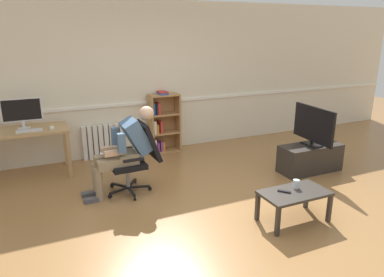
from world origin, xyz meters
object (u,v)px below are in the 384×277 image
object	(u,v)px
person_seated	(125,148)
spare_remote	(284,191)
imac_monitor	(22,111)
bookshelf	(162,124)
keyboard	(29,131)
tv_screen	(313,125)
tv_stand	(310,158)
office_chair	(137,155)
computer_mouse	(52,128)
drinking_glass	(296,184)
radiator	(104,141)
coffee_table	(294,196)
computer_desk	(29,136)

from	to	relation	value
person_seated	spare_remote	size ratio (longest dim) A/B	8.00
imac_monitor	bookshelf	distance (m)	2.36
keyboard	tv_screen	size ratio (longest dim) A/B	0.41
tv_stand	spare_remote	distance (m)	1.80
bookshelf	office_chair	xyz separation A→B (m)	(-0.90, -1.47, -0.01)
computer_mouse	drinking_glass	xyz separation A→B (m)	(2.52, -2.57, -0.34)
tv_screen	radiator	bearing A→B (deg)	58.89
office_chair	coffee_table	size ratio (longest dim) A/B	1.22
office_chair	coffee_table	xyz separation A→B (m)	(1.43, -1.60, -0.20)
radiator	drinking_glass	bearing A→B (deg)	-61.45
coffee_table	keyboard	bearing A→B (deg)	136.29
keyboard	spare_remote	world-z (taller)	keyboard
tv_stand	coffee_table	xyz separation A→B (m)	(-1.29, -1.15, 0.11)
imac_monitor	person_seated	size ratio (longest dim) A/B	0.48
keyboard	bookshelf	distance (m)	2.28
imac_monitor	office_chair	size ratio (longest dim) A/B	0.59
person_seated	coffee_table	size ratio (longest dim) A/B	1.49
drinking_glass	computer_desk	bearing A→B (deg)	136.66
bookshelf	office_chair	bearing A→B (deg)	-121.53
keyboard	person_seated	distance (m)	1.57
tv_stand	tv_screen	xyz separation A→B (m)	(0.00, -0.00, 0.54)
computer_mouse	coffee_table	xyz separation A→B (m)	(2.44, -2.65, -0.45)
person_seated	drinking_glass	world-z (taller)	person_seated
computer_desk	coffee_table	distance (m)	3.94
tv_stand	drinking_glass	world-z (taller)	drinking_glass
imac_monitor	office_chair	distance (m)	1.94
bookshelf	office_chair	size ratio (longest dim) A/B	1.15
computer_mouse	imac_monitor	bearing A→B (deg)	152.84
radiator	office_chair	xyz separation A→B (m)	(0.17, -1.57, 0.23)
bookshelf	tv_screen	size ratio (longest dim) A/B	1.26
bookshelf	radiator	world-z (taller)	bookshelf
imac_monitor	computer_desk	bearing A→B (deg)	-56.58
bookshelf	coffee_table	bearing A→B (deg)	-80.22
radiator	spare_remote	xyz separation A→B (m)	(1.48, -3.12, 0.08)
bookshelf	tv_screen	bearing A→B (deg)	-46.50
bookshelf	radiator	size ratio (longest dim) A/B	1.55
imac_monitor	drinking_glass	world-z (taller)	imac_monitor
bookshelf	person_seated	bearing A→B (deg)	-125.88
computer_mouse	bookshelf	xyz separation A→B (m)	(1.91, 0.41, -0.24)
radiator	tv_screen	distance (m)	3.55
computer_mouse	tv_screen	xyz separation A→B (m)	(3.73, -1.50, -0.01)
bookshelf	coffee_table	size ratio (longest dim) A/B	1.40
computer_desk	radiator	world-z (taller)	computer_desk
person_seated	imac_monitor	bearing A→B (deg)	-137.22
bookshelf	tv_stand	bearing A→B (deg)	-46.53
tv_screen	spare_remote	distance (m)	1.83
keyboard	coffee_table	distance (m)	3.84
tv_stand	tv_screen	size ratio (longest dim) A/B	1.13
office_chair	person_seated	bearing A→B (deg)	-90.00
imac_monitor	bookshelf	size ratio (longest dim) A/B	0.51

